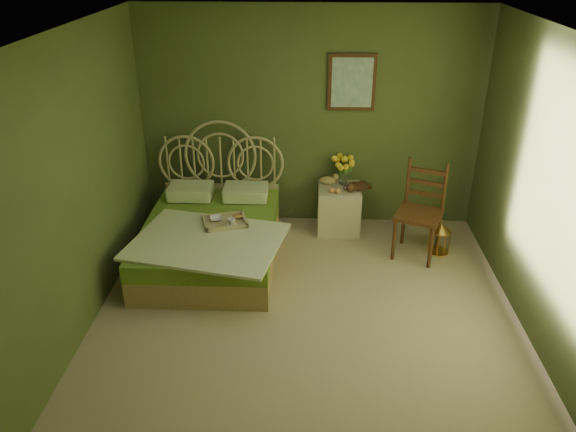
{
  "coord_description": "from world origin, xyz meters",
  "views": [
    {
      "loc": [
        -0.0,
        -4.15,
        3.25
      ],
      "look_at": [
        -0.21,
        1.0,
        0.66
      ],
      "focal_mm": 35.0,
      "sensor_mm": 36.0,
      "label": 1
    }
  ],
  "objects_px": {
    "bed": "(211,235)",
    "nightstand": "(339,202)",
    "chair": "(418,204)",
    "birdcage": "(439,238)"
  },
  "relations": [
    {
      "from": "bed",
      "to": "birdcage",
      "type": "xyz_separation_m",
      "value": [
        2.55,
        0.24,
        -0.11
      ]
    },
    {
      "from": "birdcage",
      "to": "chair",
      "type": "bearing_deg",
      "value": 177.7
    },
    {
      "from": "bed",
      "to": "chair",
      "type": "xyz_separation_m",
      "value": [
        2.27,
        0.25,
        0.3
      ]
    },
    {
      "from": "bed",
      "to": "birdcage",
      "type": "bearing_deg",
      "value": 5.3
    },
    {
      "from": "chair",
      "to": "bed",
      "type": "bearing_deg",
      "value": -150.97
    },
    {
      "from": "nightstand",
      "to": "chair",
      "type": "xyz_separation_m",
      "value": [
        0.84,
        -0.52,
        0.24
      ]
    },
    {
      "from": "nightstand",
      "to": "birdcage",
      "type": "height_order",
      "value": "nightstand"
    },
    {
      "from": "chair",
      "to": "nightstand",
      "type": "bearing_deg",
      "value": 171.16
    },
    {
      "from": "bed",
      "to": "nightstand",
      "type": "relative_size",
      "value": 2.15
    },
    {
      "from": "nightstand",
      "to": "chair",
      "type": "relative_size",
      "value": 0.92
    }
  ]
}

